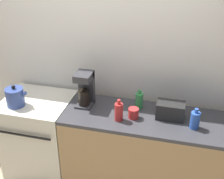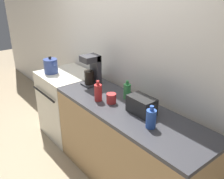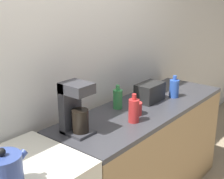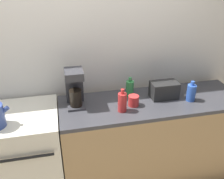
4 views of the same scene
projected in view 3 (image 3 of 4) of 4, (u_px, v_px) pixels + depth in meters
name	position (u px, v px, depth m)	size (l,w,h in m)	color
wall_back	(54.00, 67.00, 2.27)	(8.00, 0.05, 2.60)	silver
counter_block	(144.00, 154.00, 2.76)	(1.80, 0.60, 0.91)	tan
kettle	(4.00, 173.00, 1.48)	(0.23, 0.18, 0.23)	#33478C
toaster	(150.00, 92.00, 2.72)	(0.26, 0.16, 0.16)	black
coffee_maker	(75.00, 107.00, 2.08)	(0.16, 0.20, 0.36)	#333338
bottle_green	(118.00, 99.00, 2.55)	(0.08, 0.08, 0.20)	#338C47
bottle_red	(134.00, 110.00, 2.28)	(0.08, 0.08, 0.22)	#B72828
bottle_blue	(174.00, 88.00, 2.82)	(0.09, 0.09, 0.20)	#2D56B7
cup_red	(136.00, 109.00, 2.43)	(0.10, 0.10, 0.10)	red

